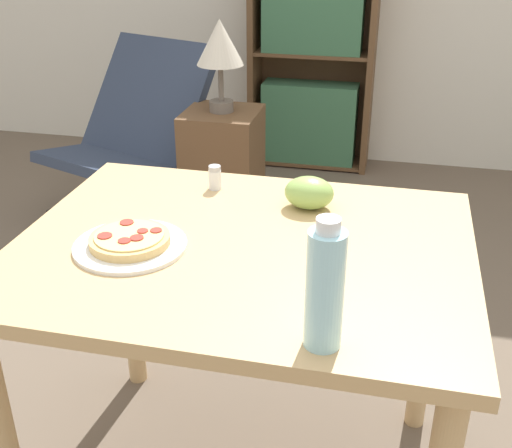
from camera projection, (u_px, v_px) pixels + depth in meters
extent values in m
cube|color=tan|center=(242.00, 250.00, 1.50)|extent=(1.06, 0.83, 0.03)
cylinder|color=tan|center=(129.00, 288.00, 2.07)|extent=(0.06, 0.06, 0.74)
cylinder|color=tan|center=(427.00, 326.00, 1.89)|extent=(0.06, 0.06, 0.74)
cylinder|color=white|center=(130.00, 246.00, 1.47)|extent=(0.26, 0.26, 0.01)
cylinder|color=#DBB26B|center=(130.00, 240.00, 1.46)|extent=(0.18, 0.18, 0.02)
cylinder|color=#EACC7A|center=(129.00, 235.00, 1.46)|extent=(0.16, 0.16, 0.00)
cylinder|color=#A83328|center=(124.00, 241.00, 1.43)|extent=(0.03, 0.03, 0.00)
cylinder|color=#A83328|center=(105.00, 236.00, 1.45)|extent=(0.03, 0.03, 0.00)
cylinder|color=#A83328|center=(156.00, 230.00, 1.47)|extent=(0.03, 0.03, 0.00)
cylinder|color=#A83328|center=(143.00, 231.00, 1.47)|extent=(0.03, 0.03, 0.00)
cylinder|color=#A83328|center=(127.00, 222.00, 1.51)|extent=(0.03, 0.03, 0.00)
cylinder|color=#A83328|center=(137.00, 238.00, 1.44)|extent=(0.03, 0.03, 0.00)
ellipsoid|color=#93BC5B|center=(309.00, 193.00, 1.65)|extent=(0.13, 0.10, 0.08)
sphere|color=#93BC5B|center=(322.00, 197.00, 1.69)|extent=(0.03, 0.03, 0.03)
sphere|color=#93BC5B|center=(318.00, 196.00, 1.68)|extent=(0.02, 0.02, 0.02)
sphere|color=#93BC5B|center=(315.00, 190.00, 1.63)|extent=(0.03, 0.03, 0.03)
sphere|color=#93BC5B|center=(315.00, 189.00, 1.69)|extent=(0.02, 0.02, 0.02)
sphere|color=#93BC5B|center=(303.00, 195.00, 1.67)|extent=(0.03, 0.03, 0.03)
sphere|color=#93BC5B|center=(303.00, 191.00, 1.69)|extent=(0.02, 0.02, 0.02)
sphere|color=#93BC5B|center=(299.00, 196.00, 1.64)|extent=(0.03, 0.03, 0.03)
sphere|color=#93BC5B|center=(298.00, 190.00, 1.67)|extent=(0.02, 0.02, 0.02)
sphere|color=#93BC5B|center=(319.00, 196.00, 1.69)|extent=(0.03, 0.03, 0.03)
sphere|color=#93BC5B|center=(315.00, 201.00, 1.67)|extent=(0.03, 0.03, 0.03)
sphere|color=#93BC5B|center=(304.00, 187.00, 1.67)|extent=(0.02, 0.02, 0.02)
cylinder|color=#A3DBEA|center=(325.00, 290.00, 1.10)|extent=(0.07, 0.07, 0.22)
cylinder|color=white|center=(328.00, 225.00, 1.04)|extent=(0.04, 0.04, 0.02)
cylinder|color=white|center=(215.00, 180.00, 1.77)|extent=(0.04, 0.04, 0.05)
cylinder|color=#B7B7BC|center=(215.00, 168.00, 1.75)|extent=(0.03, 0.03, 0.01)
cube|color=black|center=(128.00, 214.00, 3.32)|extent=(0.74, 0.72, 0.10)
cube|color=#2D384C|center=(116.00, 163.00, 3.11)|extent=(0.77, 0.69, 0.14)
cube|color=#2D384C|center=(149.00, 99.00, 3.24)|extent=(0.74, 0.61, 0.55)
cube|color=brown|center=(255.00, 50.00, 3.88)|extent=(0.04, 0.28, 1.39)
cube|color=brown|center=(372.00, 56.00, 3.74)|extent=(0.04, 0.28, 1.39)
cube|color=brown|center=(316.00, 49.00, 3.93)|extent=(0.74, 0.01, 1.39)
cube|color=brown|center=(308.00, 159.00, 4.11)|extent=(0.67, 0.27, 0.02)
cube|color=#3D704C|center=(309.00, 122.00, 3.98)|extent=(0.58, 0.20, 0.49)
cube|color=brown|center=(312.00, 53.00, 3.81)|extent=(0.67, 0.27, 0.02)
cube|color=#3D704C|center=(314.00, 9.00, 3.68)|extent=(0.58, 0.20, 0.49)
cube|color=brown|center=(223.00, 176.00, 3.07)|extent=(0.34, 0.34, 0.64)
cylinder|color=#665B51|center=(221.00, 106.00, 2.92)|extent=(0.11, 0.11, 0.05)
cylinder|color=#665B51|center=(221.00, 83.00, 2.87)|extent=(0.02, 0.02, 0.16)
cone|color=beige|center=(220.00, 42.00, 2.79)|extent=(0.21, 0.21, 0.20)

